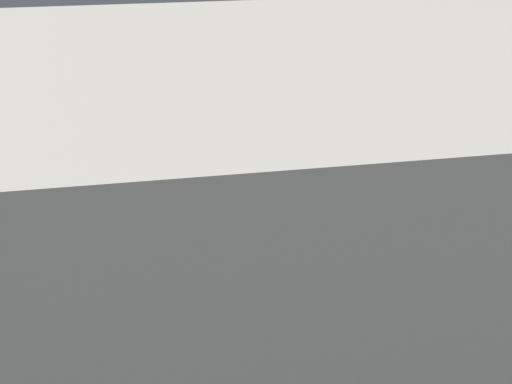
# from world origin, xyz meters

# --- Properties ---
(ground_plane) EXTENTS (60.00, 60.00, 0.00)m
(ground_plane) POSITION_xyz_m (0.00, 0.00, 0.00)
(ground_plane) COLOR black
(kerb_strip) EXTENTS (24.00, 3.20, 0.04)m
(kerb_strip) POSITION_xyz_m (0.00, 4.20, 0.02)
(kerb_strip) COLOR gray
(kerb_strip) RESTS_ON ground
(moving_hatchback) EXTENTS (4.25, 2.95, 2.06)m
(moving_hatchback) POSITION_xyz_m (-1.19, 0.08, 1.03)
(moving_hatchback) COLOR blue
(moving_hatchback) RESTS_ON ground
(fire_hydrant) EXTENTS (0.42, 0.31, 0.80)m
(fire_hydrant) POSITION_xyz_m (3.71, 2.93, 0.40)
(fire_hydrant) COLOR #197A2D
(fire_hydrant) RESTS_ON ground
(pedestrian) EXTENTS (0.32, 0.55, 1.62)m
(pedestrian) POSITION_xyz_m (4.72, 2.67, 0.96)
(pedestrian) COLOR silver
(pedestrian) RESTS_ON ground
(metal_railing) EXTENTS (7.54, 0.04, 1.05)m
(metal_railing) POSITION_xyz_m (-1.34, 5.88, 0.72)
(metal_railing) COLOR #B7BABF
(metal_railing) RESTS_ON ground
(sign_post) EXTENTS (0.07, 0.44, 2.40)m
(sign_post) POSITION_xyz_m (4.37, 4.49, 1.58)
(sign_post) COLOR #4C4C51
(sign_post) RESTS_ON ground
(puddle_patch) EXTENTS (2.44, 2.44, 0.01)m
(puddle_patch) POSITION_xyz_m (-0.00, 0.22, 0.00)
(puddle_patch) COLOR black
(puddle_patch) RESTS_ON ground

